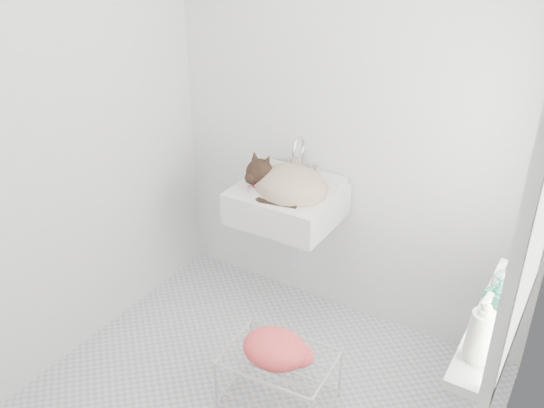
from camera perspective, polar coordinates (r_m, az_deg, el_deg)
The scene contains 14 objects.
floor at distance 3.15m, azimuth -1.85°, elevation -18.98°, with size 2.20×2.00×0.02m, color silver.
back_wall at distance 3.22m, azimuth 7.66°, elevation 8.58°, with size 2.20×0.02×2.50m, color silver.
right_wall at distance 2.08m, azimuth 24.06°, elevation -5.06°, with size 0.02×2.00×2.50m, color silver.
left_wall at distance 3.10m, azimuth -19.64°, elevation 6.46°, with size 0.02×2.00×2.50m, color silver.
window_frame at distance 2.21m, azimuth 24.66°, elevation -0.20°, with size 0.04×0.90×1.10m, color white.
windowsill at distance 2.48m, azimuth 20.93°, elevation -10.55°, with size 0.16×0.88×0.04m, color white.
sink at distance 3.25m, azimuth 1.45°, elevation 1.42°, with size 0.56×0.49×0.23m, color silver.
faucet at distance 3.34m, azimuth 3.03°, elevation 4.74°, with size 0.20×0.14×0.20m, color silver, non-canonical shape.
cat at distance 3.22m, azimuth 1.49°, elevation 1.90°, with size 0.46×0.38×0.28m.
wire_rack at distance 3.06m, azimuth 0.65°, elevation -16.70°, with size 0.52×0.36×0.31m, color silver.
towel at distance 2.91m, azimuth 0.25°, elevation -14.43°, with size 0.33×0.23×0.13m, color orange.
bottle_a at distance 2.25m, azimuth 19.19°, elevation -13.99°, with size 0.09×0.09×0.23m, color white.
bottle_b at distance 2.46m, azimuth 20.74°, elevation -10.21°, with size 0.08×0.08×0.18m, color #1F7259.
bottle_c at distance 2.60m, azimuth 21.57°, elevation -8.15°, with size 0.12×0.12×0.15m, color silver.
Camera 1 is at (1.21, -1.79, 2.29)m, focal length 38.79 mm.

